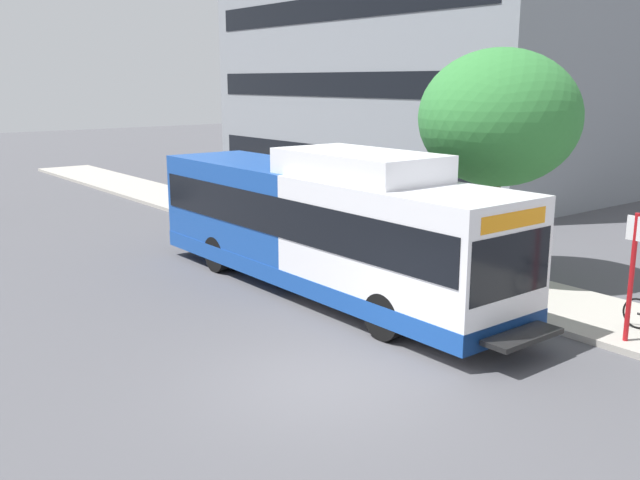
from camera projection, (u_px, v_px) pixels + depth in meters
ground_plane at (132, 284)px, 18.54m from camera, size 120.00×120.00×0.00m
sidewalk_curb at (380, 256)px, 21.21m from camera, size 3.00×56.00×0.14m
transit_bus at (322, 225)px, 17.60m from camera, size 2.58×12.25×3.65m
bus_stop_sign_pole at (632, 268)px, 13.82m from camera, size 0.10×0.36×2.60m
street_tree_near_stop at (499, 118)px, 18.16m from camera, size 4.15×4.15×5.92m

